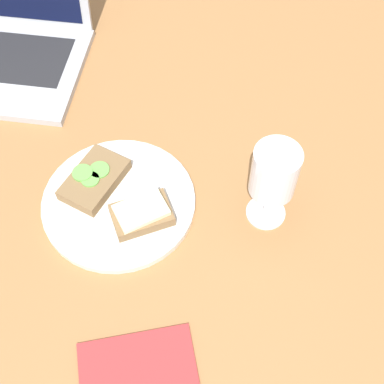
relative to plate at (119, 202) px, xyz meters
The scene contains 5 objects.
wooden_table 2.87cm from the plate, 36.49° to the right, with size 140.00×140.00×3.00cm, color #9E6B3D.
plate is the anchor object (origin of this frame).
sandwich_with_cucumber 5.57cm from the plate, 148.69° to the left, with size 10.65×13.09×2.58cm.
sandwich_with_cheese 5.59cm from the plate, 31.43° to the right, with size 11.02×9.76×2.86cm.
wine_glass 25.88cm from the plate, ahead, with size 6.95×6.95×15.80cm.
Camera 1 is at (16.76, -42.73, 77.32)cm, focal length 50.00 mm.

